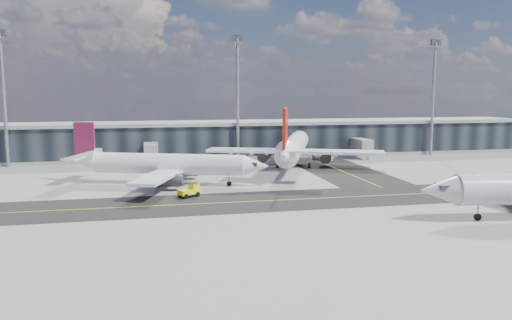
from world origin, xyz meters
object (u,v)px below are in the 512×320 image
Objects in this scene: airliner_af at (165,164)px; service_van at (323,157)px; baggage_tug at (190,190)px; airliner_redtail at (294,147)px.

airliner_af reaches higher than service_van.
baggage_tug is (3.45, -11.44, -2.51)m from airliner_af.
airliner_af reaches higher than baggage_tug.
airliner_redtail is (27.23, 13.59, 0.83)m from airliner_af.
service_van is at bearing 65.05° from airliner_redtail.
airliner_redtail is at bearing 104.19° from baggage_tug.
service_van is at bearing 103.48° from baggage_tug.
airliner_redtail is 11.94× the size of baggage_tug.
airliner_af is 9.70× the size of baggage_tug.
airliner_af is at bearing 164.51° from baggage_tug.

